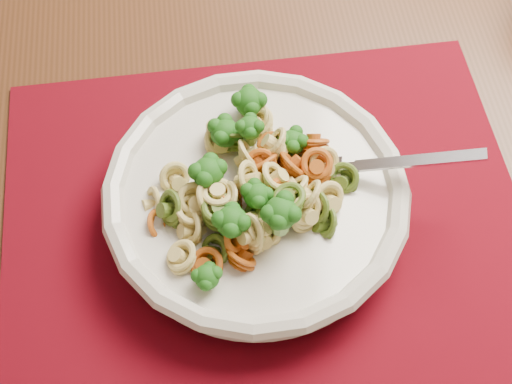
{
  "coord_description": "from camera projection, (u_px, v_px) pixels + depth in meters",
  "views": [
    {
      "loc": [
        -0.39,
        -1.25,
        1.26
      ],
      "look_at": [
        -0.4,
        -0.93,
        0.73
      ],
      "focal_mm": 50.0,
      "sensor_mm": 36.0,
      "label": 1
    }
  ],
  "objects": [
    {
      "name": "pasta_broccoli_heap",
      "position": [
        256.0,
        188.0,
        0.62
      ],
      "size": [
        0.23,
        0.23,
        0.06
      ],
      "primitive_type": null,
      "color": "#D5BA69",
      "rests_on": "pasta_bowl"
    },
    {
      "name": "dining_table",
      "position": [
        307.0,
        136.0,
        0.83
      ],
      "size": [
        1.38,
        0.99,
        0.69
      ],
      "rotation": [
        0.0,
        0.0,
        0.14
      ],
      "color": "#482614",
      "rests_on": "ground"
    },
    {
      "name": "placemat",
      "position": [
        264.0,
        215.0,
        0.66
      ],
      "size": [
        0.53,
        0.44,
        0.0
      ],
      "primitive_type": "cube",
      "rotation": [
        0.0,
        0.0,
        0.16
      ],
      "color": "#5C030D",
      "rests_on": "dining_table"
    },
    {
      "name": "fork",
      "position": [
        327.0,
        169.0,
        0.63
      ],
      "size": [
        0.18,
        0.04,
        0.08
      ],
      "primitive_type": null,
      "rotation": [
        0.0,
        -0.35,
        -0.11
      ],
      "color": "silver",
      "rests_on": "pasta_bowl"
    },
    {
      "name": "pasta_bowl",
      "position": [
        256.0,
        197.0,
        0.63
      ],
      "size": [
        0.27,
        0.27,
        0.05
      ],
      "color": "beige",
      "rests_on": "placemat"
    }
  ]
}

